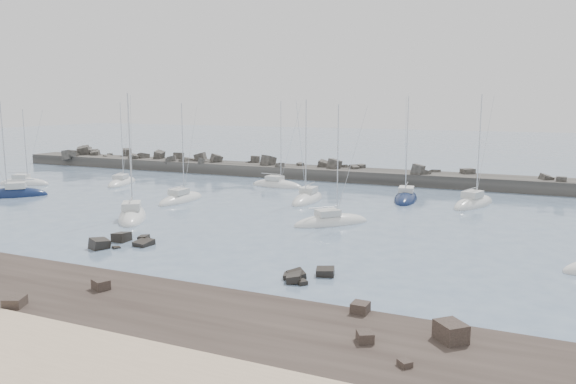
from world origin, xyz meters
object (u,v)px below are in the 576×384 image
Objects in this scene: sailboat_1 at (122,183)px; sailboat_9 at (473,204)px; sailboat_0 at (24,184)px; sailboat_4 at (277,186)px; sailboat_3 at (181,200)px; sailboat_7 at (331,223)px; sailboat_6 at (308,200)px; sailboat_2 at (13,195)px; sailboat_5 at (132,217)px; sailboat_8 at (406,199)px.

sailboat_1 is 0.92× the size of sailboat_9.
sailboat_9 is (63.65, 10.34, 0.01)m from sailboat_0.
sailboat_9 reaches higher than sailboat_4.
sailboat_3 is 22.31m from sailboat_7.
sailboat_6 is at bearing 24.70° from sailboat_3.
sailboat_5 reaches higher than sailboat_2.
sailboat_0 is at bearing 172.75° from sailboat_7.
sailboat_5 is 33.78m from sailboat_8.
sailboat_3 is at bearing -27.02° from sailboat_1.
sailboat_6 is (14.51, 6.68, 0.01)m from sailboat_3.
sailboat_8 is at bearing 44.17° from sailboat_5.
sailboat_1 is at bearing 176.55° from sailboat_6.
sailboat_6 is (36.80, 12.88, -0.01)m from sailboat_2.
sailboat_0 is 0.90× the size of sailboat_2.
sailboat_4 is 20.11m from sailboat_8.
sailboat_6 reaches higher than sailboat_0.
sailboat_4 is at bearing 170.32° from sailboat_8.
sailboat_1 is at bearing -175.92° from sailboat_9.
sailboat_0 is 0.93× the size of sailboat_7.
sailboat_5 is 1.01× the size of sailboat_9.
sailboat_5 is at bearing -144.59° from sailboat_9.
sailboat_3 is 0.96× the size of sailboat_6.
sailboat_8 is 8.33m from sailboat_9.
sailboat_0 is 64.49m from sailboat_9.
sailboat_6 is 0.97× the size of sailboat_8.
sailboat_6 is at bearing 6.25° from sailboat_0.
sailboat_0 is at bearing -158.32° from sailboat_4.
sailboat_8 reaches higher than sailboat_6.
sailboat_4 reaches higher than sailboat_1.
sailboat_9 reaches higher than sailboat_1.
sailboat_1 is (12.91, 6.73, -0.01)m from sailboat_0.
sailboat_1 is 42.61m from sailboat_8.
sailboat_9 is (28.14, -3.77, 0.02)m from sailboat_4.
sailboat_1 is 0.99× the size of sailboat_4.
sailboat_0 is 51.92m from sailboat_7.
sailboat_5 is (-4.41, -26.91, 0.03)m from sailboat_4.
sailboat_7 is at bearing 1.94° from sailboat_2.
sailboat_4 is 26.13m from sailboat_7.
sailboat_8 is (11.12, 5.90, -0.01)m from sailboat_6.
sailboat_1 is 18.85m from sailboat_3.
sailboat_5 is 1.02× the size of sailboat_8.
sailboat_4 is at bearing 127.73° from sailboat_7.
sailboat_8 reaches higher than sailboat_7.
sailboat_8 is (19.82, -3.38, 0.00)m from sailboat_4.
sailboat_8 reaches higher than sailboat_4.
sailboat_0 is 56.36m from sailboat_8.
sailboat_5 is at bearing -11.34° from sailboat_2.
sailboat_6 is at bearing -3.45° from sailboat_1.
sailboat_1 is at bearing 27.52° from sailboat_0.
sailboat_5 reaches higher than sailboat_8.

